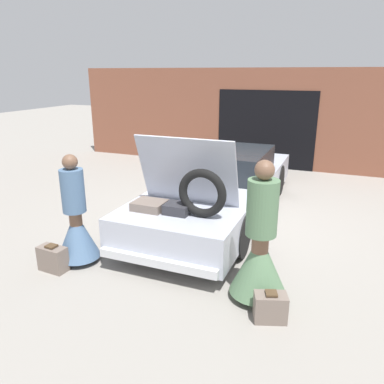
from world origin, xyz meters
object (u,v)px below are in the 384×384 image
at_px(car, 221,186).
at_px(suitcase_beside_left_person, 53,259).
at_px(suitcase_beside_right_person, 270,307).
at_px(person_left, 76,225).
at_px(person_right, 260,252).

distance_m(car, suitcase_beside_left_person, 3.39).
xyz_separation_m(car, suitcase_beside_right_person, (1.56, -2.99, -0.40)).
bearing_deg(person_left, suitcase_beside_left_person, -36.40).
relative_size(person_right, suitcase_beside_left_person, 4.15).
distance_m(car, person_left, 2.97).
height_order(person_left, person_right, person_right).
xyz_separation_m(person_left, suitcase_beside_left_person, (-0.16, -0.36, -0.39)).
bearing_deg(suitcase_beside_right_person, car, 117.51).
bearing_deg(person_right, car, 30.52).
relative_size(suitcase_beside_left_person, suitcase_beside_right_person, 1.02).
height_order(car, suitcase_beside_right_person, car).
height_order(person_left, suitcase_beside_right_person, person_left).
bearing_deg(person_left, suitcase_beside_right_person, 70.62).
bearing_deg(suitcase_beside_left_person, car, 63.79).
height_order(car, suitcase_beside_left_person, car).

